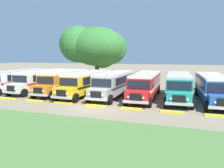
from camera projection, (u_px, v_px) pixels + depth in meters
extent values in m
plane|color=#84755B|center=(94.00, 107.00, 21.06)|extent=(220.00, 220.00, 0.00)
cube|color=#4C7538|center=(38.00, 137.00, 13.34)|extent=(80.00, 9.43, 0.01)
cube|color=silver|center=(21.00, 79.00, 31.64)|extent=(2.66, 9.24, 2.10)
cube|color=maroon|center=(21.00, 80.00, 31.66)|extent=(2.69, 9.26, 0.24)
cube|color=black|center=(30.00, 76.00, 31.41)|extent=(0.18, 8.00, 0.80)
cube|color=black|center=(16.00, 75.00, 32.30)|extent=(0.18, 8.00, 0.80)
cube|color=#B2B2B7|center=(21.00, 71.00, 31.49)|extent=(2.58, 9.14, 0.22)
cube|color=maroon|center=(42.00, 77.00, 35.94)|extent=(0.90, 0.08, 1.30)
cylinder|color=black|center=(42.00, 84.00, 34.13)|extent=(0.30, 1.00, 1.00)
cylinder|color=black|center=(30.00, 83.00, 34.97)|extent=(0.30, 1.00, 1.00)
cube|color=silver|center=(44.00, 79.00, 31.15)|extent=(2.73, 9.26, 2.10)
cube|color=red|center=(44.00, 81.00, 31.17)|extent=(2.76, 9.28, 0.24)
cube|color=black|center=(53.00, 76.00, 30.91)|extent=(0.24, 8.00, 0.80)
cube|color=black|center=(38.00, 75.00, 31.82)|extent=(0.24, 8.00, 0.80)
cube|color=silver|center=(44.00, 71.00, 31.00)|extent=(2.65, 9.16, 0.22)
cube|color=silver|center=(16.00, 88.00, 26.31)|extent=(2.23, 1.45, 1.05)
cube|color=black|center=(11.00, 89.00, 25.62)|extent=(1.10, 0.13, 0.70)
cube|color=#B7B7BC|center=(11.00, 92.00, 25.64)|extent=(2.40, 0.26, 0.24)
cube|color=black|center=(19.00, 79.00, 26.80)|extent=(2.20, 0.12, 0.84)
cube|color=red|center=(63.00, 77.00, 35.44)|extent=(0.90, 0.08, 1.30)
sphere|color=#EAE5C6|center=(15.00, 89.00, 25.32)|extent=(0.20, 0.20, 0.20)
sphere|color=#EAE5C6|center=(6.00, 88.00, 25.82)|extent=(0.20, 0.20, 0.20)
cylinder|color=black|center=(24.00, 93.00, 26.04)|extent=(0.30, 1.01, 1.00)
cylinder|color=black|center=(9.00, 92.00, 26.90)|extent=(0.30, 1.01, 1.00)
cylinder|color=black|center=(64.00, 85.00, 33.63)|extent=(0.30, 1.01, 1.00)
cylinder|color=black|center=(50.00, 84.00, 34.48)|extent=(0.30, 1.01, 1.00)
cube|color=orange|center=(66.00, 80.00, 29.72)|extent=(2.77, 9.27, 2.10)
cube|color=white|center=(66.00, 82.00, 29.75)|extent=(2.80, 9.29, 0.24)
cube|color=black|center=(75.00, 77.00, 29.56)|extent=(0.27, 8.00, 0.80)
cube|color=black|center=(59.00, 76.00, 30.33)|extent=(0.27, 8.00, 0.80)
cube|color=silver|center=(66.00, 72.00, 29.58)|extent=(2.68, 9.17, 0.22)
cube|color=orange|center=(42.00, 90.00, 24.79)|extent=(2.24, 1.46, 1.05)
cube|color=black|center=(38.00, 91.00, 24.09)|extent=(1.10, 0.13, 0.70)
cube|color=#B7B7BC|center=(38.00, 95.00, 24.11)|extent=(2.40, 0.27, 0.24)
cube|color=black|center=(45.00, 80.00, 25.29)|extent=(2.20, 0.12, 0.84)
cube|color=white|center=(81.00, 78.00, 34.10)|extent=(0.90, 0.09, 1.30)
sphere|color=#EAE5C6|center=(43.00, 91.00, 23.83)|extent=(0.20, 0.20, 0.20)
sphere|color=#EAE5C6|center=(32.00, 91.00, 24.26)|extent=(0.20, 0.20, 0.20)
cylinder|color=black|center=(52.00, 95.00, 24.58)|extent=(0.31, 1.01, 1.00)
cylinder|color=black|center=(34.00, 94.00, 25.32)|extent=(0.31, 1.01, 1.00)
cylinder|color=black|center=(84.00, 86.00, 32.32)|extent=(0.31, 1.01, 1.00)
cylinder|color=black|center=(69.00, 85.00, 33.06)|extent=(0.31, 1.01, 1.00)
cube|color=yellow|center=(88.00, 82.00, 28.00)|extent=(2.69, 9.25, 2.10)
cube|color=black|center=(88.00, 83.00, 28.02)|extent=(2.72, 9.27, 0.24)
cube|color=black|center=(98.00, 78.00, 27.77)|extent=(0.21, 8.00, 0.80)
cube|color=black|center=(80.00, 77.00, 28.66)|extent=(0.21, 8.00, 0.80)
cube|color=silver|center=(88.00, 73.00, 27.85)|extent=(2.61, 9.15, 0.22)
cube|color=yellow|center=(65.00, 92.00, 23.15)|extent=(2.23, 1.45, 1.05)
cube|color=black|center=(61.00, 93.00, 22.47)|extent=(1.10, 0.12, 0.70)
cube|color=#B7B7BC|center=(61.00, 98.00, 22.48)|extent=(2.40, 0.25, 0.24)
cube|color=black|center=(68.00, 82.00, 23.65)|extent=(2.20, 0.11, 0.84)
cube|color=black|center=(103.00, 79.00, 32.30)|extent=(0.90, 0.08, 1.30)
sphere|color=#EAE5C6|center=(67.00, 94.00, 22.17)|extent=(0.20, 0.20, 0.20)
sphere|color=#EAE5C6|center=(55.00, 93.00, 22.67)|extent=(0.20, 0.20, 0.20)
cylinder|color=black|center=(76.00, 98.00, 22.89)|extent=(0.30, 1.01, 1.00)
cylinder|color=black|center=(56.00, 97.00, 23.74)|extent=(0.30, 1.01, 1.00)
cylinder|color=black|center=(106.00, 88.00, 30.49)|extent=(0.30, 1.01, 1.00)
cylinder|color=black|center=(90.00, 87.00, 31.34)|extent=(0.30, 1.01, 1.00)
cube|color=#9E9993|center=(116.00, 83.00, 27.19)|extent=(2.53, 9.21, 2.10)
cube|color=#282828|center=(116.00, 84.00, 27.21)|extent=(2.56, 9.23, 0.24)
cube|color=black|center=(126.00, 79.00, 26.98)|extent=(0.07, 8.00, 0.80)
cube|color=black|center=(107.00, 78.00, 27.82)|extent=(0.07, 8.00, 0.80)
cube|color=beige|center=(116.00, 73.00, 27.04)|extent=(2.45, 9.11, 0.22)
cube|color=#9E9993|center=(99.00, 94.00, 22.30)|extent=(2.21, 1.41, 1.05)
cube|color=black|center=(96.00, 95.00, 21.60)|extent=(1.10, 0.10, 0.70)
cube|color=#B7B7BC|center=(96.00, 99.00, 21.62)|extent=(2.40, 0.21, 0.24)
cube|color=black|center=(101.00, 83.00, 22.79)|extent=(2.20, 0.07, 0.84)
cube|color=#282828|center=(126.00, 80.00, 31.52)|extent=(0.90, 0.06, 1.30)
sphere|color=#EAE5C6|center=(102.00, 95.00, 21.32)|extent=(0.20, 0.20, 0.20)
sphere|color=#EAE5C6|center=(89.00, 95.00, 21.79)|extent=(0.20, 0.20, 0.20)
cylinder|color=black|center=(110.00, 100.00, 22.06)|extent=(0.28, 1.00, 1.00)
cylinder|color=black|center=(88.00, 98.00, 22.85)|extent=(0.28, 1.00, 1.00)
cylinder|color=black|center=(131.00, 88.00, 29.73)|extent=(0.28, 1.00, 1.00)
cylinder|color=black|center=(114.00, 87.00, 30.52)|extent=(0.28, 1.00, 1.00)
cube|color=red|center=(146.00, 84.00, 25.93)|extent=(2.88, 9.30, 2.10)
cube|color=white|center=(146.00, 85.00, 25.95)|extent=(2.91, 9.32, 0.24)
cube|color=black|center=(157.00, 80.00, 25.78)|extent=(0.37, 7.99, 0.80)
cube|color=black|center=(136.00, 79.00, 26.53)|extent=(0.37, 7.99, 0.80)
cube|color=silver|center=(146.00, 74.00, 25.78)|extent=(2.80, 9.19, 0.22)
cube|color=red|center=(137.00, 96.00, 20.98)|extent=(2.26, 1.49, 1.05)
cube|color=black|center=(136.00, 97.00, 20.27)|extent=(1.10, 0.15, 0.70)
cube|color=#B7B7BC|center=(136.00, 102.00, 20.29)|extent=(2.41, 0.30, 0.24)
cube|color=black|center=(139.00, 85.00, 21.48)|extent=(2.20, 0.15, 0.84)
cube|color=white|center=(151.00, 81.00, 30.32)|extent=(0.90, 0.10, 1.30)
sphere|color=#EAE5C6|center=(143.00, 98.00, 20.02)|extent=(0.20, 0.20, 0.20)
sphere|color=#EAE5C6|center=(128.00, 97.00, 20.43)|extent=(0.20, 0.20, 0.20)
cylinder|color=black|center=(150.00, 102.00, 20.78)|extent=(0.32, 1.01, 1.00)
cylinder|color=black|center=(125.00, 101.00, 21.49)|extent=(0.32, 1.01, 1.00)
cylinder|color=black|center=(159.00, 90.00, 28.55)|extent=(0.32, 1.01, 1.00)
cylinder|color=black|center=(140.00, 89.00, 29.26)|extent=(0.32, 1.01, 1.00)
cube|color=teal|center=(179.00, 85.00, 25.16)|extent=(3.07, 9.34, 2.10)
cube|color=white|center=(179.00, 86.00, 25.18)|extent=(3.11, 9.36, 0.24)
cube|color=black|center=(190.00, 81.00, 25.03)|extent=(0.54, 7.99, 0.80)
cube|color=black|center=(167.00, 80.00, 25.73)|extent=(0.54, 7.99, 0.80)
cube|color=#B2B2B7|center=(179.00, 75.00, 25.01)|extent=(2.99, 9.23, 0.22)
cube|color=teal|center=(179.00, 98.00, 20.17)|extent=(2.28, 1.54, 1.05)
cube|color=black|center=(179.00, 99.00, 19.46)|extent=(1.10, 0.17, 0.70)
cube|color=#B7B7BC|center=(179.00, 104.00, 19.48)|extent=(2.41, 0.35, 0.24)
cube|color=black|center=(179.00, 86.00, 20.68)|extent=(2.20, 0.20, 0.84)
cube|color=white|center=(178.00, 81.00, 29.58)|extent=(0.90, 0.12, 1.30)
sphere|color=#EAE5C6|center=(187.00, 100.00, 19.23)|extent=(0.20, 0.20, 0.20)
sphere|color=#EAE5C6|center=(171.00, 99.00, 19.61)|extent=(0.20, 0.20, 0.20)
cylinder|color=black|center=(193.00, 104.00, 20.01)|extent=(0.34, 1.02, 1.00)
cylinder|color=black|center=(165.00, 103.00, 20.66)|extent=(0.34, 1.02, 1.00)
cylinder|color=black|center=(188.00, 91.00, 27.82)|extent=(0.34, 1.02, 1.00)
cylinder|color=black|center=(168.00, 90.00, 28.48)|extent=(0.34, 1.02, 1.00)
cube|color=#23519E|center=(212.00, 87.00, 23.65)|extent=(3.24, 9.37, 2.10)
cube|color=silver|center=(212.00, 88.00, 23.67)|extent=(3.27, 9.39, 0.24)
cube|color=black|center=(224.00, 82.00, 23.55)|extent=(0.69, 7.98, 0.80)
cube|color=black|center=(199.00, 81.00, 24.20)|extent=(0.69, 7.98, 0.80)
cube|color=silver|center=(212.00, 76.00, 23.51)|extent=(3.15, 9.27, 0.22)
cube|color=#23519E|center=(222.00, 101.00, 18.64)|extent=(2.31, 1.57, 1.05)
cube|color=black|center=(224.00, 103.00, 17.93)|extent=(1.10, 0.19, 0.70)
cube|color=#B7B7BC|center=(224.00, 108.00, 17.95)|extent=(2.41, 0.39, 0.24)
cube|color=black|center=(221.00, 88.00, 19.15)|extent=(2.20, 0.24, 0.84)
cube|color=silver|center=(205.00, 83.00, 28.09)|extent=(0.90, 0.13, 1.30)
sphere|color=#EAE5C6|center=(215.00, 103.00, 18.06)|extent=(0.20, 0.20, 0.20)
cylinder|color=black|center=(206.00, 106.00, 19.11)|extent=(0.36, 1.02, 1.00)
cylinder|color=black|center=(218.00, 92.00, 26.35)|extent=(0.36, 1.02, 1.00)
cylinder|color=black|center=(196.00, 92.00, 26.97)|extent=(0.36, 1.02, 1.00)
cube|color=yellow|center=(8.00, 98.00, 24.87)|extent=(2.00, 0.36, 0.15)
cube|color=yellow|center=(34.00, 101.00, 23.68)|extent=(2.00, 0.36, 0.15)
cube|color=yellow|center=(63.00, 103.00, 22.48)|extent=(2.00, 0.36, 0.15)
cube|color=yellow|center=(95.00, 106.00, 21.29)|extent=(2.00, 0.36, 0.15)
cube|color=yellow|center=(131.00, 109.00, 20.09)|extent=(2.00, 0.36, 0.15)
cube|color=yellow|center=(172.00, 112.00, 18.90)|extent=(2.00, 0.36, 0.15)
cube|color=yellow|center=(218.00, 116.00, 17.70)|extent=(2.00, 0.36, 0.15)
cylinder|color=brown|center=(97.00, 72.00, 40.61)|extent=(0.75, 0.75, 3.86)
ellipsoid|color=#33702D|center=(97.00, 47.00, 40.04)|extent=(10.13, 8.81, 7.00)
sphere|color=#33702D|center=(110.00, 48.00, 40.21)|extent=(5.99, 5.99, 5.99)
sphere|color=#33702D|center=(78.00, 44.00, 40.13)|extent=(6.57, 6.57, 6.57)
sphere|color=#33702D|center=(102.00, 52.00, 42.49)|extent=(6.27, 6.27, 6.27)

